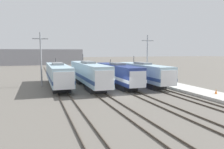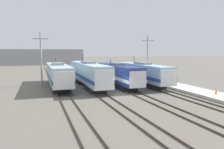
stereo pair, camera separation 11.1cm
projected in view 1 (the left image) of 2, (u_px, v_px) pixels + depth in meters
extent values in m
plane|color=#666059|center=(120.00, 95.00, 29.94)|extent=(400.00, 400.00, 0.00)
cube|color=#4C4238|center=(60.00, 99.00, 27.32)|extent=(0.07, 120.00, 0.15)
cube|color=#4C4238|center=(72.00, 98.00, 27.78)|extent=(0.07, 120.00, 0.15)
cube|color=#4C4238|center=(98.00, 96.00, 28.91)|extent=(0.07, 120.00, 0.15)
cube|color=#4C4238|center=(108.00, 95.00, 29.37)|extent=(0.07, 120.00, 0.15)
cube|color=#4C4238|center=(131.00, 94.00, 30.50)|extent=(0.07, 120.00, 0.15)
cube|color=#4C4238|center=(141.00, 93.00, 30.96)|extent=(0.07, 120.00, 0.15)
cube|color=#4C4238|center=(162.00, 92.00, 32.09)|extent=(0.07, 120.00, 0.15)
cube|color=#4C4238|center=(170.00, 91.00, 32.55)|extent=(0.07, 120.00, 0.15)
cube|color=#232326|center=(61.00, 88.00, 32.99)|extent=(2.56, 3.84, 0.95)
cube|color=#232326|center=(56.00, 81.00, 41.19)|extent=(2.56, 3.84, 0.95)
cube|color=#9EBCCC|center=(58.00, 73.00, 36.89)|extent=(3.01, 17.46, 2.80)
cube|color=navy|center=(58.00, 76.00, 36.95)|extent=(3.05, 17.50, 0.50)
cube|color=silver|center=(63.00, 80.00, 29.65)|extent=(2.77, 2.20, 2.38)
cube|color=black|center=(64.00, 77.00, 28.63)|extent=(2.35, 0.08, 0.67)
cube|color=gray|center=(58.00, 64.00, 36.72)|extent=(1.65, 4.37, 0.35)
cylinder|color=#38383D|center=(56.00, 61.00, 40.30)|extent=(0.12, 0.12, 0.99)
cube|color=#232326|center=(95.00, 88.00, 32.83)|extent=(2.39, 4.18, 0.95)
cube|color=#232326|center=(83.00, 80.00, 41.76)|extent=(2.39, 4.18, 0.95)
cube|color=#9EBCCC|center=(88.00, 72.00, 37.08)|extent=(2.81, 18.99, 3.05)
cube|color=navy|center=(88.00, 76.00, 37.15)|extent=(2.85, 19.03, 0.55)
cube|color=silver|center=(102.00, 79.00, 29.24)|extent=(2.59, 2.45, 2.60)
cube|color=black|center=(105.00, 76.00, 28.11)|extent=(2.20, 0.08, 0.73)
cube|color=gray|center=(88.00, 62.00, 36.90)|extent=(1.55, 4.75, 0.35)
cylinder|color=#38383D|center=(83.00, 58.00, 40.77)|extent=(0.12, 0.12, 1.55)
cube|color=black|center=(126.00, 87.00, 34.04)|extent=(2.32, 3.58, 0.95)
cube|color=black|center=(110.00, 80.00, 41.68)|extent=(2.32, 3.58, 0.95)
cube|color=navy|center=(117.00, 73.00, 37.66)|extent=(2.73, 16.25, 2.75)
cube|color=silver|center=(117.00, 76.00, 37.72)|extent=(2.77, 16.29, 0.49)
cube|color=silver|center=(135.00, 79.00, 30.95)|extent=(2.51, 2.12, 2.33)
cube|color=black|center=(138.00, 76.00, 29.97)|extent=(2.13, 0.08, 0.65)
cube|color=slate|center=(117.00, 64.00, 37.50)|extent=(1.50, 4.06, 0.35)
cylinder|color=#38383D|center=(111.00, 61.00, 40.83)|extent=(0.12, 0.12, 0.82)
cube|color=#232326|center=(154.00, 85.00, 35.61)|extent=(2.49, 3.69, 0.95)
cube|color=#232326|center=(133.00, 79.00, 43.50)|extent=(2.49, 3.69, 0.95)
cube|color=#9EBCCC|center=(142.00, 72.00, 39.36)|extent=(2.93, 16.79, 2.75)
cube|color=navy|center=(142.00, 75.00, 39.42)|extent=(2.97, 16.83, 0.49)
cube|color=silver|center=(165.00, 78.00, 32.47)|extent=(2.70, 2.27, 2.33)
cube|color=black|center=(169.00, 75.00, 31.42)|extent=(2.29, 0.08, 0.65)
cube|color=gray|center=(142.00, 63.00, 39.20)|extent=(1.61, 4.20, 0.35)
cylinder|color=#38383D|center=(134.00, 60.00, 42.61)|extent=(0.12, 0.12, 1.39)
cylinder|color=gray|center=(41.00, 59.00, 37.25)|extent=(0.26, 0.26, 9.22)
cube|color=gray|center=(40.00, 39.00, 36.88)|extent=(2.59, 0.16, 0.16)
cylinder|color=gray|center=(147.00, 58.00, 43.88)|extent=(0.26, 0.26, 9.22)
cube|color=gray|center=(148.00, 41.00, 43.51)|extent=(2.59, 0.16, 0.16)
cube|color=beige|center=(189.00, 89.00, 33.65)|extent=(4.00, 120.00, 0.35)
cone|color=orange|center=(216.00, 91.00, 29.08)|extent=(0.29, 0.29, 0.65)
cube|color=gray|center=(41.00, 57.00, 100.93)|extent=(36.58, 14.25, 6.90)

